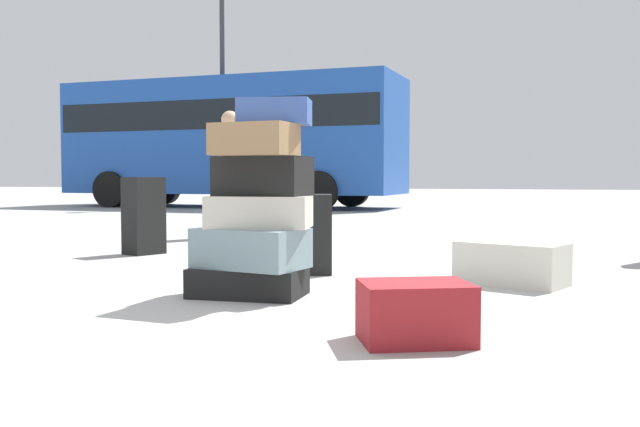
{
  "coord_description": "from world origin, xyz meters",
  "views": [
    {
      "loc": [
        1.59,
        -3.98,
        0.77
      ],
      "look_at": [
        -0.12,
        1.91,
        0.45
      ],
      "focal_mm": 39.71,
      "sensor_mm": 36.0,
      "label": 1
    }
  ],
  "objects_px": {
    "person_bearded_onlooker": "(230,162)",
    "suitcase_cream_behind_tower": "(511,263)",
    "suitcase_tower": "(256,214)",
    "suitcase_black_upright_blue": "(144,216)",
    "lamp_post": "(222,52)",
    "parked_bus": "(232,134)",
    "suitcase_maroon_white_trunk": "(415,312)",
    "suitcase_black_foreground_near": "(315,234)"
  },
  "relations": [
    {
      "from": "suitcase_maroon_white_trunk",
      "to": "parked_bus",
      "type": "height_order",
      "value": "parked_bus"
    },
    {
      "from": "suitcase_black_upright_blue",
      "to": "suitcase_cream_behind_tower",
      "type": "relative_size",
      "value": 1.04
    },
    {
      "from": "suitcase_black_upright_blue",
      "to": "parked_bus",
      "type": "bearing_deg",
      "value": 132.76
    },
    {
      "from": "person_bearded_onlooker",
      "to": "lamp_post",
      "type": "relative_size",
      "value": 0.28
    },
    {
      "from": "suitcase_maroon_white_trunk",
      "to": "suitcase_cream_behind_tower",
      "type": "xyz_separation_m",
      "value": [
        0.4,
        1.95,
        0.01
      ]
    },
    {
      "from": "person_bearded_onlooker",
      "to": "parked_bus",
      "type": "distance_m",
      "value": 9.07
    },
    {
      "from": "suitcase_tower",
      "to": "suitcase_maroon_white_trunk",
      "type": "bearing_deg",
      "value": -40.02
    },
    {
      "from": "suitcase_black_foreground_near",
      "to": "person_bearded_onlooker",
      "type": "relative_size",
      "value": 0.39
    },
    {
      "from": "suitcase_black_foreground_near",
      "to": "person_bearded_onlooker",
      "type": "height_order",
      "value": "person_bearded_onlooker"
    },
    {
      "from": "person_bearded_onlooker",
      "to": "lamp_post",
      "type": "xyz_separation_m",
      "value": [
        -3.59,
        7.83,
        2.85
      ]
    },
    {
      "from": "suitcase_tower",
      "to": "lamp_post",
      "type": "distance_m",
      "value": 13.49
    },
    {
      "from": "person_bearded_onlooker",
      "to": "suitcase_cream_behind_tower",
      "type": "bearing_deg",
      "value": 28.32
    },
    {
      "from": "suitcase_tower",
      "to": "suitcase_cream_behind_tower",
      "type": "bearing_deg",
      "value": 31.49
    },
    {
      "from": "lamp_post",
      "to": "parked_bus",
      "type": "bearing_deg",
      "value": 83.84
    },
    {
      "from": "suitcase_tower",
      "to": "suitcase_cream_behind_tower",
      "type": "relative_size",
      "value": 1.72
    },
    {
      "from": "suitcase_black_upright_blue",
      "to": "parked_bus",
      "type": "xyz_separation_m",
      "value": [
        -3.48,
        10.34,
        1.45
      ]
    },
    {
      "from": "parked_bus",
      "to": "suitcase_maroon_white_trunk",
      "type": "bearing_deg",
      "value": -59.77
    },
    {
      "from": "suitcase_maroon_white_trunk",
      "to": "suitcase_black_upright_blue",
      "type": "bearing_deg",
      "value": 113.31
    },
    {
      "from": "suitcase_cream_behind_tower",
      "to": "person_bearded_onlooker",
      "type": "distance_m",
      "value": 4.73
    },
    {
      "from": "suitcase_black_upright_blue",
      "to": "lamp_post",
      "type": "distance_m",
      "value": 11.02
    },
    {
      "from": "parked_bus",
      "to": "suitcase_tower",
      "type": "bearing_deg",
      "value": -62.37
    },
    {
      "from": "suitcase_tower",
      "to": "suitcase_black_foreground_near",
      "type": "relative_size",
      "value": 2.0
    },
    {
      "from": "suitcase_black_upright_blue",
      "to": "parked_bus",
      "type": "distance_m",
      "value": 11.0
    },
    {
      "from": "person_bearded_onlooker",
      "to": "parked_bus",
      "type": "bearing_deg",
      "value": -177.31
    },
    {
      "from": "lamp_post",
      "to": "person_bearded_onlooker",
      "type": "bearing_deg",
      "value": -65.38
    },
    {
      "from": "suitcase_tower",
      "to": "person_bearded_onlooker",
      "type": "height_order",
      "value": "person_bearded_onlooker"
    },
    {
      "from": "suitcase_black_upright_blue",
      "to": "person_bearded_onlooker",
      "type": "height_order",
      "value": "person_bearded_onlooker"
    },
    {
      "from": "suitcase_tower",
      "to": "suitcase_maroon_white_trunk",
      "type": "distance_m",
      "value": 1.58
    },
    {
      "from": "suitcase_cream_behind_tower",
      "to": "suitcase_black_foreground_near",
      "type": "bearing_deg",
      "value": -163.95
    },
    {
      "from": "suitcase_cream_behind_tower",
      "to": "parked_bus",
      "type": "xyz_separation_m",
      "value": [
        -7.04,
        11.38,
        1.68
      ]
    },
    {
      "from": "suitcase_black_upright_blue",
      "to": "suitcase_cream_behind_tower",
      "type": "bearing_deg",
      "value": 7.79
    },
    {
      "from": "suitcase_maroon_white_trunk",
      "to": "lamp_post",
      "type": "height_order",
      "value": "lamp_post"
    },
    {
      "from": "suitcase_tower",
      "to": "suitcase_maroon_white_trunk",
      "type": "relative_size",
      "value": 2.52
    },
    {
      "from": "suitcase_cream_behind_tower",
      "to": "suitcase_black_upright_blue",
      "type": "bearing_deg",
      "value": -174.03
    },
    {
      "from": "lamp_post",
      "to": "suitcase_black_upright_blue",
      "type": "bearing_deg",
      "value": -70.28
    },
    {
      "from": "lamp_post",
      "to": "suitcase_black_foreground_near",
      "type": "bearing_deg",
      "value": -62.57
    },
    {
      "from": "suitcase_maroon_white_trunk",
      "to": "person_bearded_onlooker",
      "type": "bearing_deg",
      "value": 98.47
    },
    {
      "from": "suitcase_tower",
      "to": "suitcase_black_upright_blue",
      "type": "distance_m",
      "value": 2.82
    },
    {
      "from": "suitcase_black_foreground_near",
      "to": "suitcase_cream_behind_tower",
      "type": "bearing_deg",
      "value": -23.32
    },
    {
      "from": "suitcase_cream_behind_tower",
      "to": "lamp_post",
      "type": "distance_m",
      "value": 13.51
    },
    {
      "from": "parked_bus",
      "to": "lamp_post",
      "type": "distance_m",
      "value": 2.03
    },
    {
      "from": "suitcase_black_foreground_near",
      "to": "lamp_post",
      "type": "distance_m",
      "value": 12.59
    }
  ]
}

